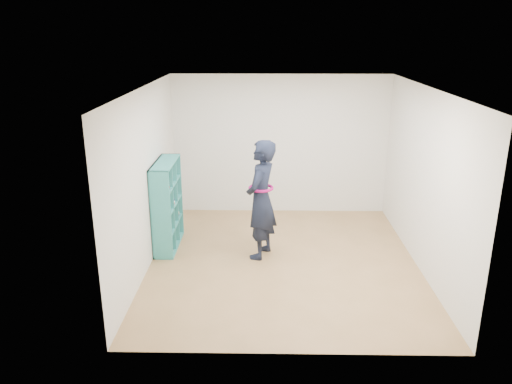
{
  "coord_description": "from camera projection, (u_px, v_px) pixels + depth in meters",
  "views": [
    {
      "loc": [
        -0.28,
        -6.86,
        3.37
      ],
      "look_at": [
        -0.42,
        0.3,
        1.02
      ],
      "focal_mm": 35.0,
      "sensor_mm": 36.0,
      "label": 1
    }
  ],
  "objects": [
    {
      "name": "wall_left",
      "position": [
        146.0,
        179.0,
        7.19
      ],
      "size": [
        0.02,
        4.5,
        2.6
      ],
      "primitive_type": "cube",
      "color": "silver",
      "rests_on": "floor"
    },
    {
      "name": "ceiling",
      "position": [
        286.0,
        88.0,
        6.75
      ],
      "size": [
        4.5,
        4.5,
        0.0
      ],
      "primitive_type": "plane",
      "color": "white",
      "rests_on": "wall_back"
    },
    {
      "name": "wall_front",
      "position": [
        293.0,
        245.0,
        5.02
      ],
      "size": [
        4.0,
        0.02,
        2.6
      ],
      "primitive_type": "cube",
      "color": "silver",
      "rests_on": "floor"
    },
    {
      "name": "wall_right",
      "position": [
        425.0,
        181.0,
        7.12
      ],
      "size": [
        0.02,
        4.5,
        2.6
      ],
      "primitive_type": "cube",
      "color": "silver",
      "rests_on": "floor"
    },
    {
      "name": "floor",
      "position": [
        283.0,
        262.0,
        7.57
      ],
      "size": [
        4.5,
        4.5,
        0.0
      ],
      "primitive_type": "plane",
      "color": "olive",
      "rests_on": "ground"
    },
    {
      "name": "person",
      "position": [
        261.0,
        200.0,
        7.5
      ],
      "size": [
        0.64,
        0.78,
        1.83
      ],
      "rotation": [
        0.0,
        0.0,
        -1.91
      ],
      "color": "black",
      "rests_on": "floor"
    },
    {
      "name": "wall_back",
      "position": [
        280.0,
        145.0,
        9.3
      ],
      "size": [
        4.0,
        0.02,
        2.6
      ],
      "primitive_type": "cube",
      "color": "silver",
      "rests_on": "floor"
    },
    {
      "name": "bookshelf",
      "position": [
        166.0,
        206.0,
        7.91
      ],
      "size": [
        0.31,
        1.06,
        1.41
      ],
      "color": "teal",
      "rests_on": "floor"
    },
    {
      "name": "smartphone",
      "position": [
        254.0,
        190.0,
        7.58
      ],
      "size": [
        0.04,
        0.1,
        0.13
      ],
      "rotation": [
        0.46,
        0.0,
        -0.31
      ],
      "color": "silver",
      "rests_on": "person"
    }
  ]
}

